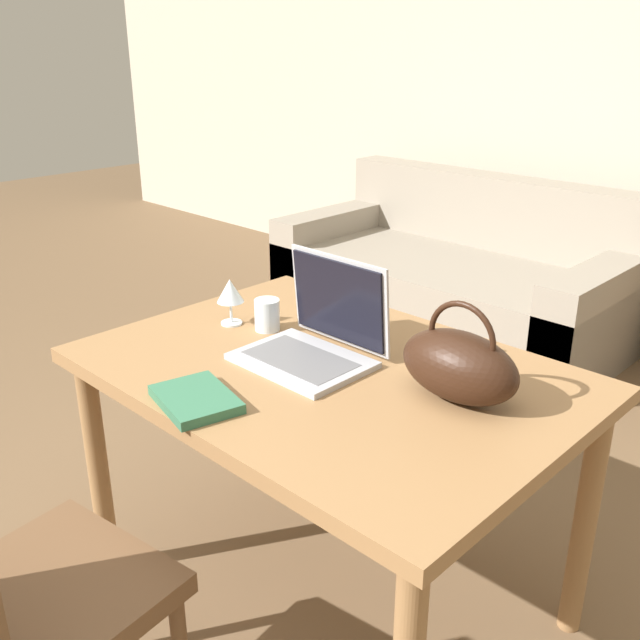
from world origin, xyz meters
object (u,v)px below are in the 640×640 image
object	(u,v)px
wine_glass	(230,292)
drinking_glass	(267,315)
couch	(454,281)
laptop	(319,332)
handbag	(459,365)
chair	(3,589)

from	to	relation	value
wine_glass	drinking_glass	bearing A→B (deg)	22.10
couch	drinking_glass	distance (m)	2.09
couch	laptop	world-z (taller)	laptop
couch	laptop	size ratio (longest dim) A/B	5.60
handbag	chair	bearing A→B (deg)	-113.57
chair	wine_glass	world-z (taller)	chair
couch	handbag	distance (m)	2.35
couch	chair	bearing A→B (deg)	-73.28
wine_glass	handbag	bearing A→B (deg)	5.30
chair	handbag	size ratio (longest dim) A/B	3.21
drinking_glass	handbag	size ratio (longest dim) A/B	0.31
laptop	couch	bearing A→B (deg)	113.73
chair	laptop	distance (m)	0.92
chair	handbag	distance (m)	1.06
couch	laptop	distance (m)	2.20
chair	drinking_glass	size ratio (longest dim) A/B	10.46
laptop	drinking_glass	distance (m)	0.24
wine_glass	handbag	size ratio (longest dim) A/B	0.46
chair	drinking_glass	xyz separation A→B (m)	(-0.23, 0.90, 0.26)
chair	laptop	xyz separation A→B (m)	(0.01, 0.88, 0.28)
chair	laptop	size ratio (longest dim) A/B	2.88
wine_glass	laptop	bearing A→B (deg)	2.58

